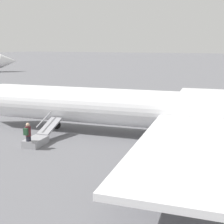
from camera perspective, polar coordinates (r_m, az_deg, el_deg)
name	(u,v)px	position (r m, az deg, el deg)	size (l,w,h in m)	color
ground_plane	(173,139)	(23.15, 11.01, -4.95)	(600.00, 600.00, 0.00)	slate
airplane_main	(189,111)	(22.53, 13.86, 0.12)	(35.48, 27.47, 7.25)	white
boarding_stairs	(39,138)	(22.29, -13.26, -4.69)	(1.80, 4.14, 1.77)	#99999E
passenger	(28,134)	(21.21, -15.11, -3.89)	(0.39, 0.56, 1.74)	#23232D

